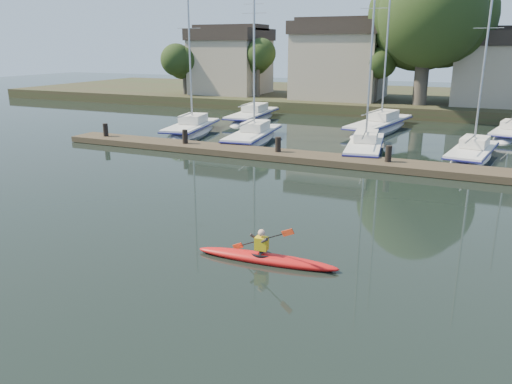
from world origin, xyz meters
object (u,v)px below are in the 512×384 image
at_px(sailboat_3, 471,161).
at_px(sailboat_0, 192,136).
at_px(kayak, 265,256).
at_px(sailboat_7, 509,139).
at_px(sailboat_2, 365,154).
at_px(sailboat_5, 253,122).
at_px(dock, 330,160).
at_px(sailboat_1, 253,143).
at_px(sailboat_6, 379,132).

bearing_deg(sailboat_3, sailboat_0, -174.02).
height_order(kayak, sailboat_7, sailboat_7).
distance_m(kayak, sailboat_2, 16.83).
bearing_deg(kayak, sailboat_5, 111.28).
relative_size(dock, sailboat_3, 2.83).
distance_m(sailboat_0, sailboat_3, 18.63).
bearing_deg(sailboat_5, sailboat_7, -4.92).
height_order(dock, sailboat_1, sailboat_1).
distance_m(sailboat_0, sailboat_2, 12.85).
bearing_deg(sailboat_0, sailboat_5, 70.26).
relative_size(sailboat_0, sailboat_7, 1.10).
bearing_deg(sailboat_7, sailboat_2, -120.14).
xyz_separation_m(kayak, sailboat_7, (7.29, 25.89, -0.34)).
xyz_separation_m(sailboat_2, sailboat_5, (-11.49, 9.23, -0.03)).
bearing_deg(sailboat_0, sailboat_2, -16.76).
bearing_deg(sailboat_1, sailboat_7, 22.47).
bearing_deg(sailboat_6, kayak, -76.90).
height_order(kayak, sailboat_0, sailboat_0).
relative_size(sailboat_0, sailboat_6, 0.74).
height_order(sailboat_0, sailboat_7, sailboat_0).
height_order(sailboat_6, sailboat_7, sailboat_6).
relative_size(dock, sailboat_2, 2.47).
xyz_separation_m(sailboat_1, sailboat_5, (-4.00, 8.72, -0.01)).
distance_m(kayak, sailboat_7, 26.89).
xyz_separation_m(kayak, dock, (-1.76, 12.98, 0.04)).
xyz_separation_m(sailboat_1, sailboat_7, (15.52, 8.57, 0.02)).
distance_m(sailboat_1, sailboat_2, 7.51).
bearing_deg(sailboat_0, sailboat_1, -20.29).
distance_m(sailboat_1, sailboat_6, 10.56).
bearing_deg(dock, sailboat_7, 54.96).
bearing_deg(sailboat_2, sailboat_5, 133.38).
distance_m(dock, sailboat_6, 12.49).
relative_size(sailboat_0, sailboat_3, 1.04).
relative_size(sailboat_1, sailboat_3, 1.14).
bearing_deg(sailboat_1, sailboat_3, -5.79).
bearing_deg(sailboat_2, sailboat_3, -1.49).
bearing_deg(dock, sailboat_2, 75.15).
bearing_deg(sailboat_0, sailboat_6, 20.65).
relative_size(sailboat_0, sailboat_2, 0.91).
xyz_separation_m(dock, sailboat_7, (9.05, 12.91, -0.37)).
xyz_separation_m(sailboat_0, sailboat_5, (1.28, 7.80, 0.01)).
distance_m(kayak, sailboat_3, 18.19).
height_order(dock, sailboat_6, sailboat_6).
bearing_deg(sailboat_1, sailboat_6, 44.05).
bearing_deg(sailboat_1, dock, -40.23).
xyz_separation_m(sailboat_5, sailboat_6, (10.71, -0.58, -0.00)).
bearing_deg(dock, kayak, -82.27).
relative_size(dock, sailboat_5, 2.15).
bearing_deg(sailboat_6, sailboat_5, -173.41).
xyz_separation_m(sailboat_1, sailboat_6, (6.72, 8.14, -0.01)).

